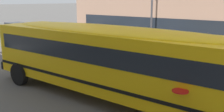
# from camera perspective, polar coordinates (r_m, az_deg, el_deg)

# --- Properties ---
(ground_plane) EXTENTS (400.00, 400.00, 0.00)m
(ground_plane) POSITION_cam_1_polar(r_m,az_deg,el_deg) (10.03, 20.81, -11.04)
(ground_plane) COLOR #54514F
(lane_centreline) EXTENTS (110.00, 0.16, 0.01)m
(lane_centreline) POSITION_cam_1_polar(r_m,az_deg,el_deg) (10.03, 20.82, -11.03)
(lane_centreline) COLOR silver
(lane_centreline) RESTS_ON ground_plane
(school_bus) EXTENTS (13.18, 3.14, 2.93)m
(school_bus) POSITION_cam_1_polar(r_m,az_deg,el_deg) (9.69, 0.20, -0.14)
(school_bus) COLOR yellow
(school_bus) RESTS_ON ground_plane
(parked_car_silver_by_hydrant) EXTENTS (3.94, 1.97, 1.64)m
(parked_car_silver_by_hydrant) POSITION_cam_1_polar(r_m,az_deg,el_deg) (27.19, -20.84, 5.53)
(parked_car_silver_by_hydrant) COLOR #B7BABF
(parked_car_silver_by_hydrant) RESTS_ON ground_plane
(parked_car_green_past_driveway) EXTENTS (3.99, 2.06, 1.64)m
(parked_car_green_past_driveway) POSITION_cam_1_polar(r_m,az_deg,el_deg) (22.50, -12.03, 4.72)
(parked_car_green_past_driveway) COLOR #236038
(parked_car_green_past_driveway) RESTS_ON ground_plane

